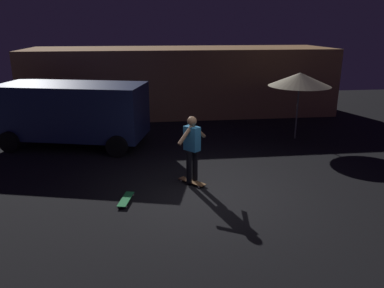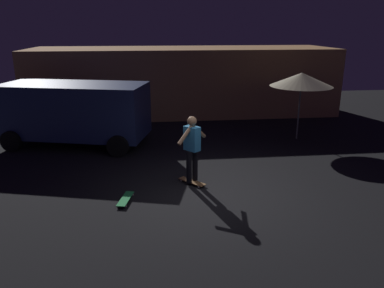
# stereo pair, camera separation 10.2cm
# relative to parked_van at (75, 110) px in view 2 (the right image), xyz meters

# --- Properties ---
(ground_plane) EXTENTS (28.00, 28.00, 0.00)m
(ground_plane) POSITION_rel_parked_van_xyz_m (3.88, -4.57, -1.16)
(ground_plane) COLOR black
(low_building) EXTENTS (13.26, 3.73, 2.88)m
(low_building) POSITION_rel_parked_van_xyz_m (3.98, 4.65, 0.28)
(low_building) COLOR tan
(low_building) RESTS_ON ground_plane
(parked_van) EXTENTS (4.93, 3.19, 2.03)m
(parked_van) POSITION_rel_parked_van_xyz_m (0.00, 0.00, 0.00)
(parked_van) COLOR navy
(parked_van) RESTS_ON ground_plane
(patio_umbrella) EXTENTS (2.10, 2.10, 2.30)m
(patio_umbrella) POSITION_rel_parked_van_xyz_m (7.55, -0.17, 0.91)
(patio_umbrella) COLOR slate
(patio_umbrella) RESTS_ON ground_plane
(skateboard_ridden) EXTENTS (0.67, 0.72, 0.07)m
(skateboard_ridden) POSITION_rel_parked_van_xyz_m (3.44, -3.73, -1.11)
(skateboard_ridden) COLOR olive
(skateboard_ridden) RESTS_ON ground_plane
(skateboard_spare) EXTENTS (0.37, 0.81, 0.07)m
(skateboard_spare) POSITION_rel_parked_van_xyz_m (1.83, -4.54, -1.11)
(skateboard_spare) COLOR green
(skateboard_spare) RESTS_ON ground_plane
(skater) EXTENTS (0.79, 0.72, 1.67)m
(skater) POSITION_rel_parked_van_xyz_m (3.44, -3.73, -0.12)
(skater) COLOR black
(skater) RESTS_ON skateboard_ridden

